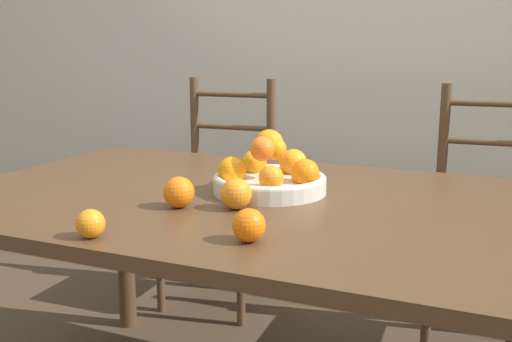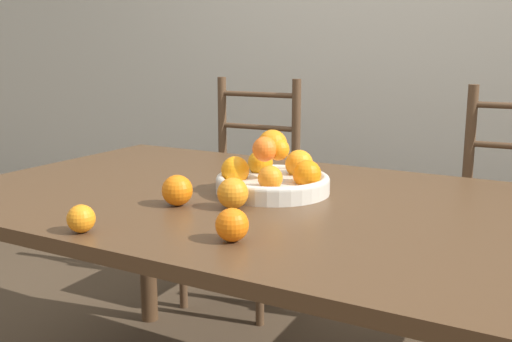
# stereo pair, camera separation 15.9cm
# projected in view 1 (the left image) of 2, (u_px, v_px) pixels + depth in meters

# --- Properties ---
(wall_back) EXTENTS (8.00, 0.06, 2.60)m
(wall_back) POSITION_uv_depth(u_px,v_px,m) (377.00, 14.00, 2.97)
(wall_back) COLOR beige
(wall_back) RESTS_ON ground_plane
(dining_table) EXTENTS (1.64, 1.07, 0.74)m
(dining_table) POSITION_uv_depth(u_px,v_px,m) (242.00, 224.00, 1.68)
(dining_table) COLOR #4C331E
(dining_table) RESTS_ON ground_plane
(fruit_bowl) EXTENTS (0.32, 0.32, 0.18)m
(fruit_bowl) POSITION_uv_depth(u_px,v_px,m) (270.00, 175.00, 1.68)
(fruit_bowl) COLOR beige
(fruit_bowl) RESTS_ON dining_table
(orange_loose_0) EXTENTS (0.06, 0.06, 0.06)m
(orange_loose_0) POSITION_uv_depth(u_px,v_px,m) (90.00, 224.00, 1.28)
(orange_loose_0) COLOR orange
(orange_loose_0) RESTS_ON dining_table
(orange_loose_1) EXTENTS (0.08, 0.08, 0.08)m
(orange_loose_1) POSITION_uv_depth(u_px,v_px,m) (179.00, 192.00, 1.52)
(orange_loose_1) COLOR orange
(orange_loose_1) RESTS_ON dining_table
(orange_loose_2) EXTENTS (0.07, 0.07, 0.07)m
(orange_loose_2) POSITION_uv_depth(u_px,v_px,m) (249.00, 225.00, 1.26)
(orange_loose_2) COLOR orange
(orange_loose_2) RESTS_ON dining_table
(orange_loose_3) EXTENTS (0.08, 0.08, 0.08)m
(orange_loose_3) POSITION_uv_depth(u_px,v_px,m) (236.00, 194.00, 1.51)
(orange_loose_3) COLOR orange
(orange_loose_3) RESTS_ON dining_table
(chair_left) EXTENTS (0.44, 0.42, 1.00)m
(chair_left) POSITION_uv_depth(u_px,v_px,m) (220.00, 197.00, 2.68)
(chair_left) COLOR #513823
(chair_left) RESTS_ON ground_plane
(chair_right) EXTENTS (0.44, 0.42, 1.00)m
(chair_right) POSITION_uv_depth(u_px,v_px,m) (489.00, 227.00, 2.24)
(chair_right) COLOR #513823
(chair_right) RESTS_ON ground_plane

